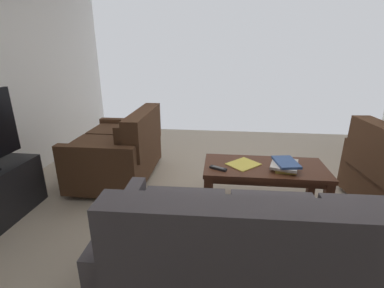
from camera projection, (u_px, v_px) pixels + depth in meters
The scene contains 7 objects.
ground_plane at pixel (245, 208), 2.71m from camera, with size 5.21×5.29×0.01m, color tan.
sofa_main at pixel (284, 257), 1.56m from camera, with size 2.03×0.93×0.87m.
loveseat_near at pixel (121, 150), 3.22m from camera, with size 0.83×1.18×0.82m.
coffee_table at pixel (264, 173), 2.59m from camera, with size 1.12×0.52×0.45m.
book_stack at pixel (285, 165), 2.50m from camera, with size 0.30×0.34×0.08m.
tv_remote at pixel (218, 168), 2.49m from camera, with size 0.16×0.11×0.02m.
loose_magazine at pixel (243, 164), 2.59m from camera, with size 0.23×0.27×0.01m, color #E0CC4C.
Camera 1 is at (0.27, 2.39, 1.48)m, focal length 25.79 mm.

